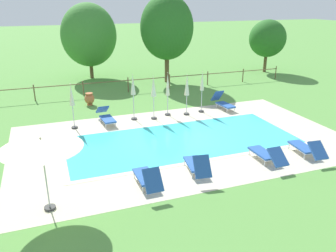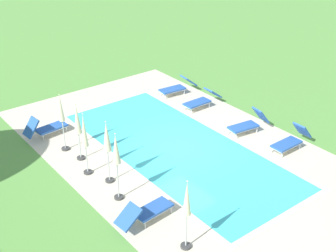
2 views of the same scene
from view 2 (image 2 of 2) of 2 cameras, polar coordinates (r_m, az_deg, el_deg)
The scene contains 16 objects.
ground_plane at distance 18.75m, azimuth 1.13°, elevation -2.77°, with size 160.00×160.00×0.00m, color #599342.
pool_deck_paving at distance 18.75m, azimuth 1.13°, elevation -2.76°, with size 15.35×9.17×0.01m, color beige.
swimming_pool_water at distance 18.74m, azimuth 1.13°, elevation -2.76°, with size 10.63×4.45×0.01m, color #42CCD6.
pool_coping_rim at distance 18.74m, azimuth 1.13°, elevation -2.75°, with size 11.11×4.93×0.01m.
sun_lounger_north_near_steps at distance 14.82m, azimuth -2.70°, elevation -10.43°, with size 0.77×2.05×0.83m.
sun_lounger_north_mid at distance 22.07m, azimuth 4.15°, elevation 3.20°, with size 0.61×2.00×0.84m.
sun_lounger_north_far at distance 19.18m, azimuth 14.83°, elevation -1.69°, with size 0.62×1.88×0.97m.
sun_lounger_north_end at distance 20.08m, azimuth 9.82°, elevation 0.30°, with size 0.85×1.92×0.99m.
sun_lounger_south_near_corner at distance 23.45m, azimuth 1.13°, elevation 4.81°, with size 0.79×2.04×0.86m.
sun_lounger_south_far at distance 20.10m, azimuth -14.76°, elevation -0.22°, with size 0.77×1.89×1.00m.
patio_umbrella_closed_row_west at distance 13.15m, azimuth 2.31°, elevation -9.58°, with size 0.32×0.32×2.36m.
patio_umbrella_closed_row_mid_west at distance 17.61m, azimuth -11.03°, elevation 0.42°, with size 0.32×0.32×2.37m.
patio_umbrella_closed_row_centre at distance 16.04m, azimuth -7.49°, elevation -1.77°, with size 0.32×0.32×2.43m.
patio_umbrella_closed_row_mid_east at distance 18.38m, azimuth -12.92°, elevation 1.45°, with size 0.32×0.32×2.42m.
patio_umbrella_closed_row_east at distance 16.67m, azimuth -10.19°, elevation -1.14°, with size 0.32×0.32×2.47m.
patio_umbrella_closed_deck_corner at distance 15.09m, azimuth -6.36°, elevation -3.43°, with size 0.32×0.32×2.52m.
Camera 2 is at (-12.51, 10.19, 9.54)m, focal length 49.77 mm.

